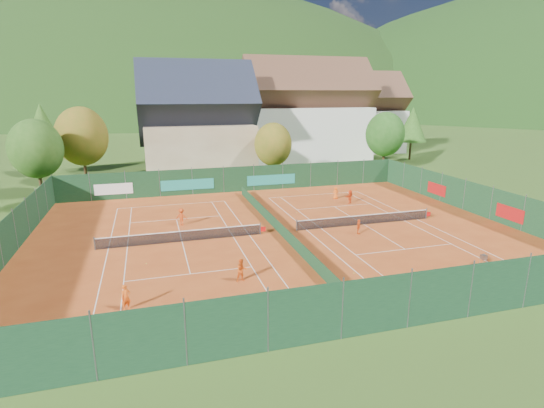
{
  "coord_description": "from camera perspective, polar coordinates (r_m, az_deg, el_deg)",
  "views": [
    {
      "loc": [
        -10.05,
        -32.35,
        11.45
      ],
      "look_at": [
        0.0,
        2.0,
        2.0
      ],
      "focal_mm": 28.0,
      "sensor_mm": 36.0,
      "label": 1
    }
  ],
  "objects": [
    {
      "name": "player_left_mid",
      "position": [
        26.72,
        -4.1,
        -8.88
      ],
      "size": [
        0.79,
        0.65,
        1.49
      ],
      "primitive_type": "imported",
      "rotation": [
        0.0,
        0.0,
        0.12
      ],
      "color": "#E95A14",
      "rests_on": "ground"
    },
    {
      "name": "player_left_far",
      "position": [
        38.38,
        -12.07,
        -1.69
      ],
      "size": [
        1.14,
        0.87,
        1.56
      ],
      "primitive_type": "imported",
      "rotation": [
        0.0,
        0.0,
        2.82
      ],
      "color": "#CB4012",
      "rests_on": "ground"
    },
    {
      "name": "loose_ball_0",
      "position": [
        30.7,
        -16.55,
        -7.7
      ],
      "size": [
        0.07,
        0.07,
        0.07
      ],
      "primitive_type": "sphere",
      "color": "#CCD833",
      "rests_on": "ground"
    },
    {
      "name": "tree_west_back",
      "position": [
        67.97,
        -28.49,
        9.06
      ],
      "size": [
        5.6,
        5.6,
        10.0
      ],
      "color": "#492B1A",
      "rests_on": "ground"
    },
    {
      "name": "loose_ball_2",
      "position": [
        41.58,
        3.33,
        -1.17
      ],
      "size": [
        0.07,
        0.07,
        0.07
      ],
      "primitive_type": "sphere",
      "color": "#CCD833",
      "rests_on": "ground"
    },
    {
      "name": "tree_west_front",
      "position": [
        54.04,
        -29.17,
        6.5
      ],
      "size": [
        5.72,
        5.72,
        8.69
      ],
      "color": "#473119",
      "rests_on": "ground"
    },
    {
      "name": "loose_ball_1",
      "position": [
        28.53,
        10.95,
        -9.09
      ],
      "size": [
        0.07,
        0.07,
        0.07
      ],
      "primitive_type": "sphere",
      "color": "#CCD833",
      "rests_on": "ground"
    },
    {
      "name": "player_left_near",
      "position": [
        24.71,
        -19.05,
        -11.8
      ],
      "size": [
        0.63,
        0.55,
        1.46
      ],
      "primitive_type": "imported",
      "rotation": [
        0.0,
        0.0,
        0.47
      ],
      "color": "orange",
      "rests_on": "ground"
    },
    {
      "name": "ground",
      "position": [
        35.77,
        0.9,
        -3.92
      ],
      "size": [
        600.0,
        600.0,
        0.0
      ],
      "primitive_type": "plane",
      "color": "#2F5019",
      "rests_on": "ground"
    },
    {
      "name": "fence_south",
      "position": [
        21.62,
        13.89,
        -13.09
      ],
      "size": [
        40.0,
        0.04,
        3.0
      ],
      "color": "#12331D",
      "rests_on": "ground"
    },
    {
      "name": "tree_east_mid",
      "position": [
        78.17,
        18.33,
        10.11
      ],
      "size": [
        5.04,
        5.04,
        9.0
      ],
      "color": "#422D17",
      "rests_on": "ground"
    },
    {
      "name": "fence_west",
      "position": [
        35.28,
        -31.96,
        -3.91
      ],
      "size": [
        0.04,
        32.0,
        3.0
      ],
      "color": "#143821",
      "rests_on": "ground"
    },
    {
      "name": "ball_hopper",
      "position": [
        32.58,
        26.59,
        -6.39
      ],
      "size": [
        0.34,
        0.34,
        0.8
      ],
      "color": "slate",
      "rests_on": "ground"
    },
    {
      "name": "chalet",
      "position": [
        62.94,
        -9.99,
        10.18
      ],
      "size": [
        16.2,
        12.0,
        16.0
      ],
      "color": "#CEB791",
      "rests_on": "ground"
    },
    {
      "name": "tree_west_mid",
      "position": [
        59.14,
        -24.23,
        8.29
      ],
      "size": [
        6.44,
        6.44,
        9.78
      ],
      "color": "#4A2F1A",
      "rests_on": "ground"
    },
    {
      "name": "fence_east",
      "position": [
        45.3,
        25.83,
        0.58
      ],
      "size": [
        0.09,
        32.0,
        3.0
      ],
      "color": "#163D21",
      "rests_on": "ground"
    },
    {
      "name": "court_divider",
      "position": [
        35.6,
        0.91,
        -3.12
      ],
      "size": [
        0.03,
        28.8,
        1.0
      ],
      "color": "#14381F",
      "rests_on": "ground"
    },
    {
      "name": "hotel_block_b",
      "position": [
        86.35,
        11.58,
        11.29
      ],
      "size": [
        17.28,
        10.0,
        15.5
      ],
      "color": "silver",
      "rests_on": "ground"
    },
    {
      "name": "tennis_net_left",
      "position": [
        34.23,
        -11.78,
        -4.18
      ],
      "size": [
        13.3,
        0.1,
        1.02
      ],
      "color": "#59595B",
      "rests_on": "ground"
    },
    {
      "name": "tree_east_front",
      "position": [
        66.12,
        14.96,
        9.05
      ],
      "size": [
        5.72,
        5.72,
        8.69
      ],
      "color": "#4A311A",
      "rests_on": "ground"
    },
    {
      "name": "hotel_block_a",
      "position": [
        73.26,
        4.64,
        11.56
      ],
      "size": [
        21.6,
        11.0,
        17.25
      ],
      "color": "silver",
      "rests_on": "ground"
    },
    {
      "name": "tree_east_back",
      "position": [
        80.97,
        10.36,
        11.23
      ],
      "size": [
        7.15,
        7.15,
        10.86
      ],
      "color": "#4D351B",
      "rests_on": "ground"
    },
    {
      "name": "clay_pad",
      "position": [
        35.76,
        0.9,
        -3.88
      ],
      "size": [
        40.0,
        32.0,
        0.01
      ],
      "primitive_type": "cube",
      "color": "#AD4519",
      "rests_on": "ground"
    },
    {
      "name": "player_right_near",
      "position": [
        35.95,
        11.55,
        -3.02
      ],
      "size": [
        0.68,
        0.79,
        1.28
      ],
      "primitive_type": "imported",
      "rotation": [
        0.0,
        0.0,
        0.98
      ],
      "color": "#E85114",
      "rests_on": "ground"
    },
    {
      "name": "player_right_far_a",
      "position": [
        47.3,
        8.54,
        1.47
      ],
      "size": [
        0.68,
        0.46,
        1.37
      ],
      "primitive_type": "imported",
      "rotation": [
        0.0,
        0.0,
        3.1
      ],
      "color": "orange",
      "rests_on": "ground"
    },
    {
      "name": "fence_north",
      "position": [
        50.29,
        -4.99,
        3.29
      ],
      "size": [
        40.0,
        0.1,
        3.0
      ],
      "color": "#12341B",
      "rests_on": "ground"
    },
    {
      "name": "tree_center",
      "position": [
        57.07,
        0.14,
        8.02
      ],
      "size": [
        5.01,
        5.01,
        7.6
      ],
      "color": "#462C19",
      "rests_on": "ground"
    },
    {
      "name": "court_markings_left",
      "position": [
        34.38,
        -11.99,
        -4.98
      ],
      "size": [
        11.03,
        23.83,
        0.0
      ],
      "color": "white",
      "rests_on": "ground"
    },
    {
      "name": "player_right_far_b",
      "position": [
        45.71,
        10.42,
        0.99
      ],
      "size": [
        1.37,
        1.13,
        1.47
      ],
      "primitive_type": "imported",
      "rotation": [
        0.0,
        0.0,
        3.74
      ],
      "color": "#EE4915",
      "rests_on": "ground"
    },
    {
      "name": "tennis_net_right",
      "position": [
        38.7,
        12.52,
        -2.0
      ],
      "size": [
        13.3,
        0.1,
        1.02
      ],
      "color": "#59595B",
      "rests_on": "ground"
    },
    {
      "name": "court_markings_right",
      "position": [
        38.77,
        12.28,
        -2.72
      ],
      "size": [
        11.03,
        23.83,
        0.0
      ],
      "color": "white",
      "rests_on": "ground"
    },
    {
      "name": "mountain_backdrop",
      "position": [
        273.43,
        -7.93,
        3.89
      ],
      "size": [
        820.0,
        530.0,
        242.0
      ],
      "color": "black",
      "rests_on": "ground"
    }
  ]
}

